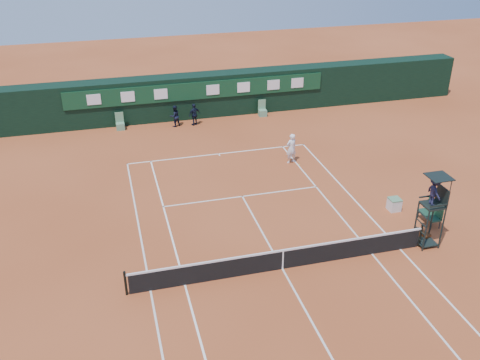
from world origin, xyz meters
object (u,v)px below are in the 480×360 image
object	(u,v)px
tennis_net	(283,259)
player_bench	(432,212)
cooler	(394,204)
umpire_chair	(434,197)
player	(291,148)

from	to	relation	value
tennis_net	player_bench	world-z (taller)	same
cooler	player_bench	bearing A→B (deg)	-54.70
umpire_chair	player	world-z (taller)	umpire_chair
tennis_net	cooler	distance (m)	7.59
umpire_chair	player_bench	size ratio (longest dim) A/B	2.85
player_bench	player	xyz separation A→B (m)	(-4.18, 8.02, 0.31)
umpire_chair	tennis_net	bearing A→B (deg)	-179.61
umpire_chair	player	size ratio (longest dim) A/B	1.89
player	player_bench	bearing A→B (deg)	103.14
tennis_net	cooler	size ratio (longest dim) A/B	20.00
tennis_net	umpire_chair	bearing A→B (deg)	0.39
player_bench	cooler	world-z (taller)	player_bench
tennis_net	player	xyz separation A→B (m)	(3.82, 9.62, 0.40)
cooler	player	size ratio (longest dim) A/B	0.36
player_bench	player	size ratio (longest dim) A/B	0.66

